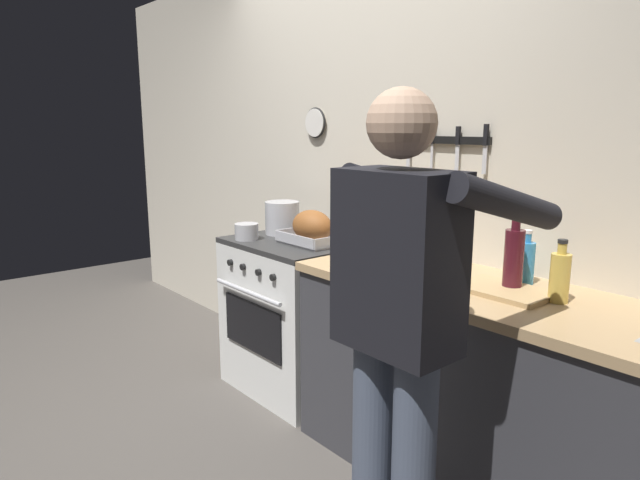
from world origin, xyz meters
TOP-DOWN VIEW (x-y plane):
  - ground_plane at (0.00, 0.00)m, footprint 8.00×8.00m
  - wall_back at (-0.00, 1.35)m, footprint 6.00×0.13m
  - counter_block at (1.21, 0.99)m, footprint 2.03×0.65m
  - stove at (-0.22, 0.99)m, footprint 0.76×0.67m
  - person_cook at (1.16, 0.33)m, footprint 0.51×0.63m
  - roasting_pan at (-0.09, 1.00)m, footprint 0.35×0.26m
  - stock_pot at (-0.43, 1.04)m, footprint 0.21×0.21m
  - saucepan at (-0.43, 0.79)m, footprint 0.14×0.14m
  - cutting_board at (1.12, 0.98)m, footprint 0.36×0.24m
  - bottle_wine_red at (1.12, 1.03)m, footprint 0.08×0.08m
  - bottle_cooking_oil at (1.32, 1.03)m, footprint 0.07×0.07m
  - bottle_dish_soap at (1.10, 1.16)m, footprint 0.07×0.07m

SIDE VIEW (x-z plane):
  - ground_plane at x=0.00m, z-range 0.00..0.00m
  - stove at x=-0.22m, z-range 0.00..0.90m
  - counter_block at x=1.21m, z-range 0.01..0.91m
  - cutting_board at x=1.12m, z-range 0.90..0.92m
  - saucepan at x=-0.43m, z-range 0.90..0.99m
  - person_cook at x=1.16m, z-range 0.12..1.78m
  - roasting_pan at x=-0.09m, z-range 0.89..1.08m
  - bottle_dish_soap at x=1.10m, z-range 0.88..1.11m
  - stock_pot at x=-0.43m, z-range 0.90..1.10m
  - bottle_cooking_oil at x=1.32m, z-range 0.88..1.12m
  - bottle_wine_red at x=1.12m, z-range 0.87..1.19m
  - wall_back at x=0.00m, z-range 0.00..2.60m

